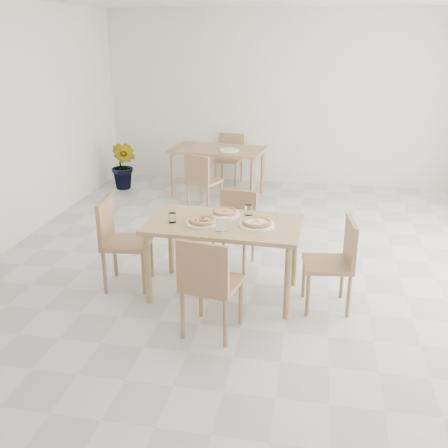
% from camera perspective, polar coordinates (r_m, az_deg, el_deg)
% --- Properties ---
extents(main_table, '(1.48, 0.88, 0.75)m').
position_cam_1_polar(main_table, '(4.97, 0.00, -0.77)').
color(main_table, '#A38553').
rests_on(main_table, ground).
extents(chair_south, '(0.52, 0.52, 0.90)m').
position_cam_1_polar(chair_south, '(4.33, -1.73, -6.17)').
color(chair_south, tan).
rests_on(chair_south, ground).
extents(chair_north, '(0.46, 0.46, 0.82)m').
position_cam_1_polar(chair_north, '(5.72, 1.30, 0.10)').
color(chair_north, tan).
rests_on(chair_north, ground).
extents(chair_west, '(0.50, 0.50, 0.92)m').
position_cam_1_polar(chair_west, '(5.31, -11.43, -1.32)').
color(chair_west, tan).
rests_on(chair_west, ground).
extents(chair_east, '(0.48, 0.48, 0.87)m').
position_cam_1_polar(chair_east, '(4.90, 12.17, -3.63)').
color(chair_east, tan).
rests_on(chair_east, ground).
extents(plate_margherita, '(0.29, 0.29, 0.02)m').
position_cam_1_polar(plate_margherita, '(5.14, 0.10, 1.11)').
color(plate_margherita, white).
rests_on(plate_margherita, main_table).
extents(plate_mushroom, '(0.34, 0.34, 0.02)m').
position_cam_1_polar(plate_mushroom, '(4.87, 3.58, -0.07)').
color(plate_mushroom, white).
rests_on(plate_mushroom, main_table).
extents(plate_pepperoni, '(0.32, 0.32, 0.02)m').
position_cam_1_polar(plate_pepperoni, '(4.90, -2.37, 0.12)').
color(plate_pepperoni, white).
rests_on(plate_pepperoni, main_table).
extents(pizza_margherita, '(0.32, 0.32, 0.03)m').
position_cam_1_polar(pizza_margherita, '(5.14, 0.10, 1.35)').
color(pizza_margherita, tan).
rests_on(pizza_margherita, plate_margherita).
extents(pizza_mushroom, '(0.35, 0.35, 0.03)m').
position_cam_1_polar(pizza_mushroom, '(4.86, 3.59, 0.18)').
color(pizza_mushroom, tan).
rests_on(pizza_mushroom, plate_mushroom).
extents(pizza_pepperoni, '(0.28, 0.28, 0.03)m').
position_cam_1_polar(pizza_pepperoni, '(4.90, -2.37, 0.37)').
color(pizza_pepperoni, tan).
rests_on(pizza_pepperoni, plate_pepperoni).
extents(tumbler_a, '(0.08, 0.08, 0.10)m').
position_cam_1_polar(tumbler_a, '(5.13, 2.68, 1.53)').
color(tumbler_a, white).
rests_on(tumbler_a, main_table).
extents(tumbler_b, '(0.07, 0.07, 0.09)m').
position_cam_1_polar(tumbler_b, '(4.95, -5.65, 0.69)').
color(tumbler_b, white).
rests_on(tumbler_b, main_table).
extents(napkin_holder, '(0.13, 0.09, 0.13)m').
position_cam_1_polar(napkin_holder, '(4.70, -0.28, -0.07)').
color(napkin_holder, silver).
rests_on(napkin_holder, main_table).
extents(fork_a, '(0.06, 0.19, 0.01)m').
position_cam_1_polar(fork_a, '(5.08, 5.86, 0.69)').
color(fork_a, silver).
rests_on(fork_a, main_table).
extents(fork_b, '(0.04, 0.17, 0.01)m').
position_cam_1_polar(fork_b, '(4.71, -0.05, -0.81)').
color(fork_b, silver).
rests_on(fork_b, main_table).
extents(second_table, '(1.49, 0.97, 0.75)m').
position_cam_1_polar(second_table, '(8.15, -0.64, 7.61)').
color(second_table, tan).
rests_on(second_table, ground).
extents(chair_back_s, '(0.53, 0.53, 0.82)m').
position_cam_1_polar(chair_back_s, '(7.48, -2.47, 4.99)').
color(chair_back_s, tan).
rests_on(chair_back_s, ground).
extents(chair_back_n, '(0.46, 0.46, 0.83)m').
position_cam_1_polar(chair_back_n, '(8.90, 0.67, 7.51)').
color(chair_back_n, tan).
rests_on(chair_back_n, ground).
extents(plate_empty, '(0.30, 0.30, 0.02)m').
position_cam_1_polar(plate_empty, '(7.96, 0.56, 8.04)').
color(plate_empty, white).
rests_on(plate_empty, second_table).
extents(potted_plant, '(0.54, 0.49, 0.79)m').
position_cam_1_polar(potted_plant, '(8.70, -10.83, 6.28)').
color(potted_plant, '#216F27').
rests_on(potted_plant, ground).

